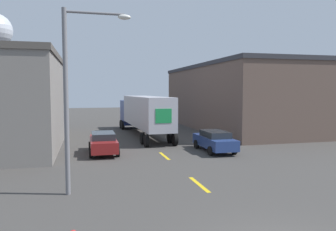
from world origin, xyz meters
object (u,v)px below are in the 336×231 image
(semi_truck, at_px, (143,112))
(parked_car_left_far, at_px, (103,142))
(parked_car_right_mid, at_px, (215,140))
(street_lamp, at_px, (75,87))

(semi_truck, distance_m, parked_car_left_far, 9.63)
(parked_car_right_mid, bearing_deg, semi_truck, 110.31)
(street_lamp, bearing_deg, parked_car_right_mid, 39.36)
(parked_car_left_far, bearing_deg, semi_truck, 63.24)
(parked_car_right_mid, bearing_deg, street_lamp, -140.64)
(parked_car_right_mid, xyz_separation_m, parked_car_left_far, (-7.85, 1.14, 0.00))
(semi_truck, xyz_separation_m, parked_car_right_mid, (3.57, -9.64, -1.52))
(semi_truck, height_order, street_lamp, street_lamp)
(semi_truck, bearing_deg, street_lamp, -110.94)
(parked_car_right_mid, relative_size, street_lamp, 0.60)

